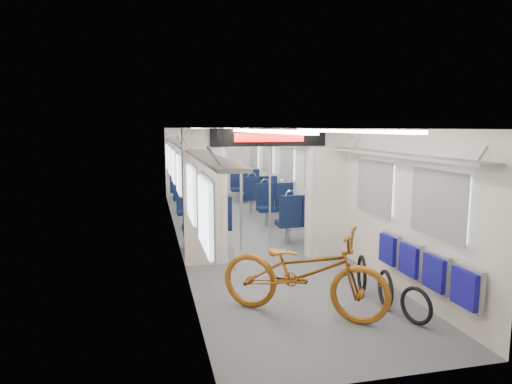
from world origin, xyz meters
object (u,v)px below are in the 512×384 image
seat_bay_far_right (252,188)px  stanchion_far_left (218,174)px  flip_bench (423,266)px  seat_bay_near_left (202,212)px  bike_hoop_b (385,291)px  stanchion_near_right (270,189)px  stanchion_near_left (241,190)px  bicycle (303,272)px  bike_hoop_c (362,276)px  seat_bay_far_left (187,190)px  seat_bay_near_right (287,209)px  stanchion_far_right (242,173)px  bike_hoop_a (416,308)px

seat_bay_far_right → stanchion_far_left: 2.05m
flip_bench → seat_bay_near_left: size_ratio=0.96×
bike_hoop_b → stanchion_near_right: size_ratio=0.22×
stanchion_near_left → flip_bench: bearing=-63.3°
flip_bench → bike_hoop_b: size_ratio=4.18×
bicycle → bike_hoop_c: (1.07, 0.56, -0.31)m
flip_bench → bike_hoop_c: 0.95m
seat_bay_far_left → seat_bay_far_right: size_ratio=0.91×
bicycle → bike_hoop_b: (1.12, -0.01, -0.33)m
flip_bench → stanchion_near_left: 3.78m
seat_bay_near_left → bike_hoop_c: bearing=-64.2°
stanchion_near_left → seat_bay_far_right: bearing=74.8°
bike_hoop_c → seat_bay_near_right: (0.04, 3.75, 0.30)m
flip_bench → seat_bay_far_right: (-0.42, 7.97, -0.03)m
bike_hoop_b → bike_hoop_c: bike_hoop_c is taller
seat_bay_far_right → stanchion_far_right: size_ratio=0.93×
bike_hoop_c → stanchion_far_right: size_ratio=0.23×
seat_bay_near_left → stanchion_far_right: (1.30, 2.11, 0.60)m
bicycle → seat_bay_far_right: 7.86m
bicycle → seat_bay_near_left: seat_bay_near_left is taller
bicycle → stanchion_far_left: (-0.11, 6.24, 0.59)m
bike_hoop_b → seat_bay_near_left: (-1.88, 4.36, 0.33)m
bike_hoop_a → stanchion_near_left: (-1.36, 3.71, 0.94)m
bike_hoop_a → stanchion_far_right: stanchion_far_right is taller
bike_hoop_a → bike_hoop_b: (-0.09, 0.56, 0.02)m
seat_bay_near_left → stanchion_far_left: stanchion_far_left is taller
bicycle → flip_bench: (1.53, -0.20, 0.02)m
bike_hoop_a → stanchion_far_left: 7.00m
bicycle → seat_bay_far_left: size_ratio=1.09×
seat_bay_far_left → bicycle: bearing=-84.6°
seat_bay_near_right → stanchion_far_left: size_ratio=0.91×
bike_hoop_c → seat_bay_far_left: 7.74m
seat_bay_near_right → seat_bay_far_left: size_ratio=1.07×
seat_bay_near_left → stanchion_far_left: (0.65, 1.90, 0.60)m
seat_bay_near_left → seat_bay_far_right: bearing=61.4°
seat_bay_far_left → seat_bay_far_right: 1.89m
stanchion_near_right → stanchion_far_left: same height
bike_hoop_a → seat_bay_near_right: size_ratio=0.22×
stanchion_near_right → stanchion_far_left: 3.06m
seat_bay_far_right → stanchion_near_right: bearing=-98.4°
seat_bay_near_left → stanchion_far_left: 2.10m
bike_hoop_a → stanchion_far_left: bearing=101.0°
seat_bay_near_left → bicycle: bearing=-80.1°
bicycle → stanchion_far_left: bearing=35.2°
seat_bay_near_right → stanchion_near_right: bearing=-122.2°
seat_bay_far_right → stanchion_near_right: (-0.68, -4.55, 0.60)m
bike_hoop_c → stanchion_far_left: stanchion_far_left is taller
seat_bay_near_left → stanchion_near_right: stanchion_near_right is taller
bike_hoop_c → seat_bay_near_left: bearing=115.8°
stanchion_near_left → stanchion_far_left: size_ratio=1.00×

